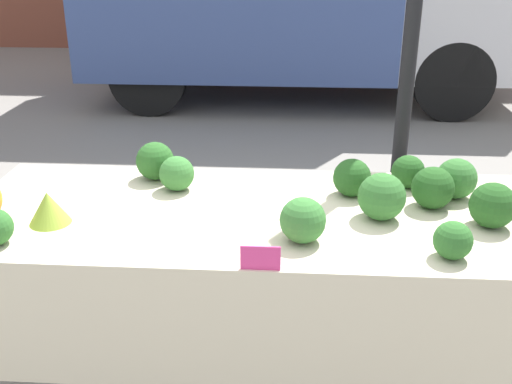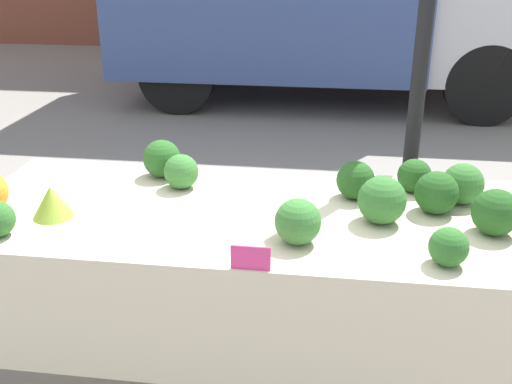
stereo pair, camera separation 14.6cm
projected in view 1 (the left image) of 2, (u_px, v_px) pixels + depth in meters
The scene contains 15 objects.
ground_plane at pixel (256, 382), 2.61m from camera, with size 40.00×40.00×0.00m, color gray.
tent_pole at pixel (410, 53), 2.66m from camera, with size 0.07×0.07×2.63m.
market_table at pixel (255, 241), 2.26m from camera, with size 2.25×0.90×0.82m.
romanesco_head at pixel (49, 208), 2.17m from camera, with size 0.15×0.15×0.12m.
broccoli_head_0 at pixel (456, 179), 2.38m from camera, with size 0.16×0.16×0.16m.
broccoli_head_1 at pixel (453, 240), 1.93m from camera, with size 0.13×0.13×0.13m.
broccoli_head_2 at pixel (155, 161), 2.57m from camera, with size 0.16×0.16×0.16m.
broccoli_head_3 at pixel (177, 174), 2.46m from camera, with size 0.14×0.14×0.14m.
broccoli_head_5 at pixel (493, 205), 2.14m from camera, with size 0.17×0.17×0.17m.
broccoli_head_6 at pixel (382, 197), 2.20m from camera, with size 0.18×0.18×0.18m.
broccoli_head_7 at pixel (433, 188), 2.29m from camera, with size 0.16×0.16×0.16m.
broccoli_head_8 at pixel (408, 172), 2.48m from camera, with size 0.14×0.14×0.14m.
broccoli_head_9 at pixel (303, 220), 2.03m from camera, with size 0.16×0.16×0.16m.
broccoli_head_10 at pixel (352, 178), 2.40m from camera, with size 0.15×0.15×0.15m.
price_sign at pixel (260, 258), 1.87m from camera, with size 0.13×0.01×0.08m.
Camera 1 is at (0.14, -2.07, 1.79)m, focal length 42.00 mm.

